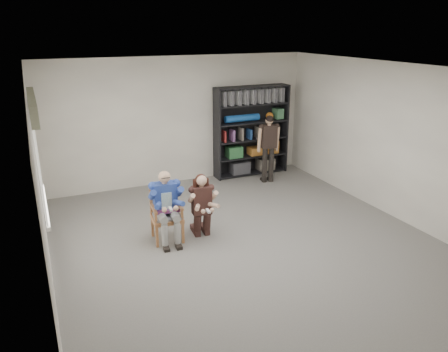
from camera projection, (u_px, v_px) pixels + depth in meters
name	position (u px, v px, depth m)	size (l,w,h in m)	color
room_shell	(252.00, 164.00, 6.63)	(6.00, 7.00, 2.80)	beige
floor	(250.00, 246.00, 7.09)	(6.00, 7.00, 0.01)	slate
window_left	(39.00, 155.00, 6.29)	(0.16, 2.00, 1.75)	white
armchair	(167.00, 214.00, 7.17)	(0.54, 0.52, 0.93)	#AC5B32
seated_man	(166.00, 206.00, 7.12)	(0.52, 0.73, 1.21)	navy
kneeling_woman	(202.00, 206.00, 7.26)	(0.46, 0.74, 1.11)	#321B18
bookshelf	(251.00, 131.00, 10.23)	(1.80, 0.38, 2.10)	black
standing_man	(268.00, 149.00, 9.79)	(0.48, 0.27, 1.55)	black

